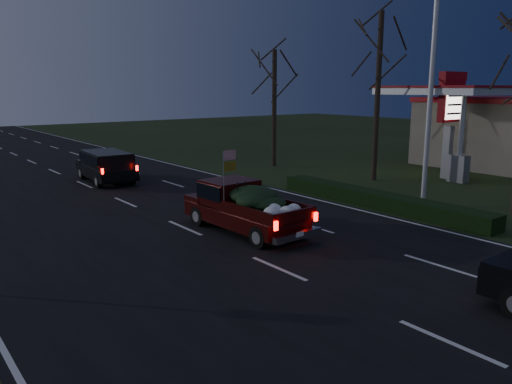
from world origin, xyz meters
TOP-DOWN VIEW (x-y plane):
  - ground at (0.00, 0.00)m, footprint 120.00×120.00m
  - road_asphalt at (0.00, 0.00)m, footprint 14.00×120.00m
  - hedge_row at (7.80, 3.00)m, footprint 1.00×10.00m
  - light_pole at (9.50, 2.00)m, footprint 0.50×0.90m
  - gas_price_pylon at (16.00, 4.99)m, footprint 2.00×0.41m
  - gas_station_building at (24.00, 6.00)m, footprint 10.00×7.00m
  - gas_canopy at (18.00, 6.00)m, footprint 7.10×6.10m
  - bare_tree_mid at (12.50, 7.00)m, footprint 3.60×3.60m
  - bare_tree_far at (11.50, 14.00)m, footprint 3.60×3.60m
  - pickup_truck at (1.43, 3.46)m, footprint 1.99×4.82m
  - lead_suv at (1.19, 15.02)m, footprint 2.17×4.60m

SIDE VIEW (x-z plane):
  - ground at x=0.00m, z-range 0.00..0.00m
  - road_asphalt at x=0.00m, z-range 0.00..0.02m
  - hedge_row at x=7.80m, z-range 0.00..0.60m
  - pickup_truck at x=1.43m, z-range -0.31..2.18m
  - lead_suv at x=1.19m, z-range 0.33..1.62m
  - gas_station_building at x=24.00m, z-range 0.00..4.00m
  - gas_price_pylon at x=16.00m, z-range 0.98..6.56m
  - gas_canopy at x=18.00m, z-range 1.91..6.79m
  - bare_tree_far at x=11.50m, z-range 1.73..8.73m
  - light_pole at x=9.50m, z-range 0.90..10.06m
  - bare_tree_mid at x=12.50m, z-range 2.10..10.60m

